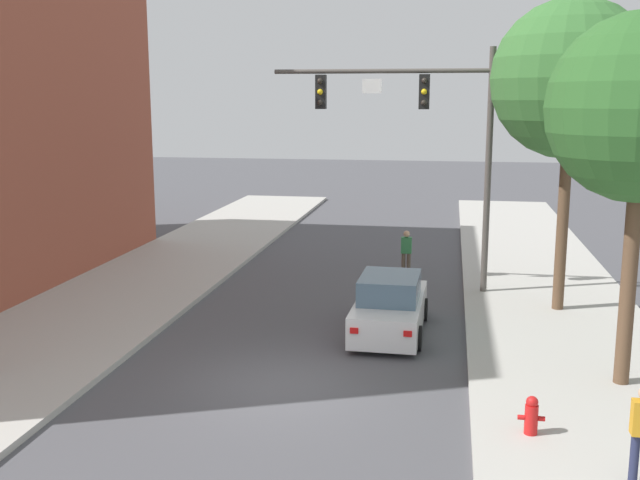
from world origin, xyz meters
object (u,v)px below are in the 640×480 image
(traffic_signal_mast, at_px, (426,124))
(fire_hydrant, at_px, (531,415))
(street_tree_second, at_px, (571,80))
(pedestrian_crossing_road, at_px, (406,251))
(car_lead_white, at_px, (390,307))

(traffic_signal_mast, relative_size, fire_hydrant, 10.42)
(fire_hydrant, relative_size, street_tree_second, 0.08)
(pedestrian_crossing_road, relative_size, street_tree_second, 0.19)
(street_tree_second, bearing_deg, car_lead_white, -149.87)
(car_lead_white, bearing_deg, street_tree_second, 30.13)
(pedestrian_crossing_road, xyz_separation_m, street_tree_second, (4.60, -3.77, 5.71))
(car_lead_white, distance_m, fire_hydrant, 6.68)
(street_tree_second, bearing_deg, pedestrian_crossing_road, 140.69)
(traffic_signal_mast, distance_m, pedestrian_crossing_road, 4.95)
(traffic_signal_mast, xyz_separation_m, pedestrian_crossing_road, (-0.64, 2.08, -4.44))
(car_lead_white, height_order, fire_hydrant, car_lead_white)
(fire_hydrant, bearing_deg, pedestrian_crossing_road, 103.66)
(car_lead_white, relative_size, pedestrian_crossing_road, 2.61)
(traffic_signal_mast, bearing_deg, fire_hydrant, -77.06)
(pedestrian_crossing_road, bearing_deg, car_lead_white, -90.32)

